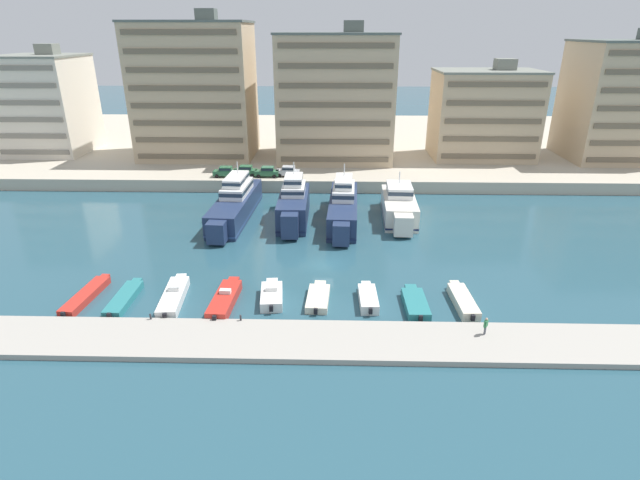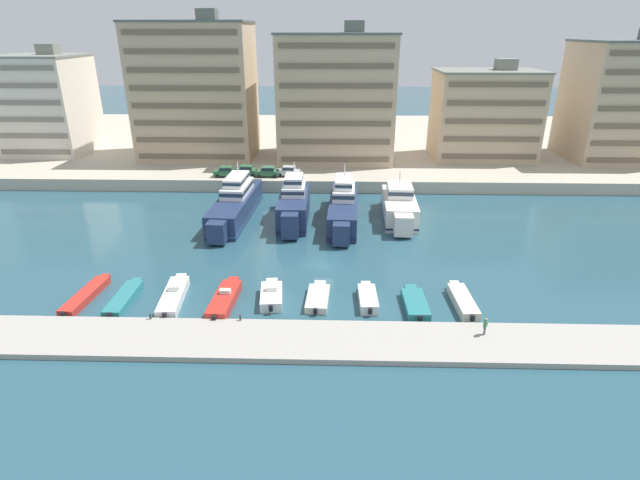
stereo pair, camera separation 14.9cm
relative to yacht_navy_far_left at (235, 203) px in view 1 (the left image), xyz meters
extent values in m
plane|color=#285160|center=(13.30, -15.92, -2.19)|extent=(400.00, 400.00, 0.00)
cube|color=#BCB29E|center=(13.30, 47.12, -1.14)|extent=(180.00, 70.00, 2.10)
cube|color=#A8A399|center=(13.30, -32.14, -1.92)|extent=(120.00, 6.14, 0.53)
cube|color=navy|center=(0.00, 0.06, -0.57)|extent=(5.34, 18.81, 3.23)
cube|color=navy|center=(-0.57, -10.19, -0.49)|extent=(2.48, 2.28, 2.75)
cube|color=#334C7F|center=(0.00, 0.06, -1.62)|extent=(5.39, 19.00, 0.24)
cube|color=white|center=(0.08, 1.46, 1.80)|extent=(3.79, 7.99, 1.51)
cube|color=#233342|center=(0.08, 1.46, 1.95)|extent=(3.83, 8.07, 0.54)
cube|color=white|center=(0.08, 1.46, 3.18)|extent=(2.95, 6.23, 1.24)
cube|color=#233342|center=(0.08, 1.46, 3.30)|extent=(2.99, 6.29, 0.45)
cylinder|color=silver|center=(0.15, 2.63, 4.70)|extent=(0.16, 0.16, 1.80)
cube|color=navy|center=(0.55, 9.80, -1.30)|extent=(3.70, 1.10, 0.20)
cube|color=navy|center=(8.71, -0.99, -0.28)|extent=(4.17, 12.90, 3.82)
cube|color=navy|center=(8.75, -8.35, -0.18)|extent=(2.27, 2.06, 3.25)
cube|color=#192347|center=(8.71, -0.99, -1.52)|extent=(4.21, 13.03, 0.24)
cube|color=white|center=(8.71, -0.02, 2.29)|extent=(3.23, 5.43, 1.31)
cube|color=#233342|center=(8.71, -0.02, 2.42)|extent=(3.27, 5.48, 0.47)
cube|color=white|center=(8.71, -0.02, 3.61)|extent=(2.52, 4.23, 1.32)
cube|color=#233342|center=(8.71, -0.02, 3.74)|extent=(2.55, 4.28, 0.48)
cylinder|color=silver|center=(8.70, 0.79, 5.17)|extent=(0.16, 0.16, 1.80)
cube|color=navy|center=(8.67, 5.90, -1.14)|extent=(3.49, 0.92, 0.20)
cube|color=navy|center=(15.93, -0.83, -0.54)|extent=(4.71, 17.52, 3.30)
cube|color=navy|center=(15.51, -10.40, -0.46)|extent=(2.26, 2.07, 2.80)
cube|color=#192347|center=(15.93, -0.83, -1.61)|extent=(4.76, 17.70, 0.24)
cube|color=white|center=(15.98, 0.47, 1.87)|extent=(3.40, 7.42, 1.51)
cube|color=#233342|center=(15.98, 0.47, 2.02)|extent=(3.44, 7.50, 0.54)
cube|color=white|center=(15.98, 0.47, 3.24)|extent=(2.65, 5.79, 1.25)
cube|color=#233342|center=(15.98, 0.47, 3.37)|extent=(2.69, 5.85, 0.45)
cylinder|color=silver|center=(16.03, 1.56, 4.77)|extent=(0.16, 0.16, 1.80)
cube|color=navy|center=(16.33, 8.29, -1.28)|extent=(3.40, 1.05, 0.20)
cube|color=silver|center=(24.17, 0.46, -0.58)|extent=(5.07, 12.73, 3.21)
cube|color=silver|center=(23.89, -6.85, -0.50)|extent=(2.61, 2.39, 2.73)
cube|color=#192347|center=(24.17, 0.46, -1.63)|extent=(5.12, 12.86, 0.24)
cube|color=white|center=(24.21, 1.40, 1.81)|extent=(3.78, 5.41, 1.59)
cube|color=#233342|center=(24.21, 1.40, 1.97)|extent=(3.83, 5.47, 0.57)
cylinder|color=silver|center=(24.24, 2.19, 3.51)|extent=(0.16, 0.16, 1.80)
cube|color=silver|center=(24.43, 7.19, -1.31)|extent=(3.93, 1.05, 0.20)
cube|color=red|center=(-11.20, -24.83, -1.80)|extent=(2.17, 7.69, 0.77)
cube|color=red|center=(-10.89, -20.73, -1.80)|extent=(0.93, 0.78, 0.66)
cube|color=black|center=(-11.50, -28.79, -1.65)|extent=(0.38, 0.31, 0.60)
cube|color=teal|center=(-6.98, -25.35, -1.79)|extent=(1.80, 6.69, 0.79)
cube|color=teal|center=(-6.96, -21.65, -1.79)|extent=(0.98, 0.80, 0.67)
cube|color=black|center=(-6.99, -28.87, -1.64)|extent=(0.36, 0.28, 0.60)
cube|color=white|center=(-1.93, -25.03, -1.70)|extent=(2.64, 7.64, 0.98)
cube|color=white|center=(-2.29, -20.90, -1.70)|extent=(1.17, 0.99, 0.83)
cube|color=silver|center=(-1.97, -24.47, -0.96)|extent=(1.14, 0.69, 0.50)
cube|color=#283847|center=(-2.00, -24.19, -0.89)|extent=(1.00, 0.17, 0.30)
cube|color=black|center=(-1.58, -28.94, -1.55)|extent=(0.38, 0.31, 0.60)
cube|color=red|center=(3.46, -25.55, -1.67)|extent=(2.41, 7.19, 1.04)
cube|color=red|center=(3.67, -21.60, -1.67)|extent=(1.17, 0.98, 0.88)
cube|color=silver|center=(3.49, -25.02, -0.94)|extent=(1.15, 0.66, 0.42)
cube|color=#283847|center=(3.51, -24.74, -0.87)|extent=(1.03, 0.13, 0.25)
cube|color=black|center=(3.27, -29.27, -1.52)|extent=(0.37, 0.30, 0.60)
cube|color=white|center=(8.18, -24.74, -1.65)|extent=(2.64, 5.00, 1.07)
cube|color=white|center=(7.91, -21.90, -1.65)|extent=(1.29, 1.10, 0.91)
cube|color=silver|center=(8.15, -24.38, -0.90)|extent=(1.26, 0.71, 0.43)
cube|color=#283847|center=(8.12, -24.10, -0.84)|extent=(1.10, 0.18, 0.26)
cube|color=black|center=(8.43, -27.31, -1.50)|extent=(0.39, 0.31, 0.60)
cube|color=beige|center=(12.95, -24.74, -1.81)|extent=(2.46, 5.17, 0.75)
cube|color=beige|center=(13.11, -21.78, -1.81)|extent=(1.26, 1.05, 0.64)
cube|color=black|center=(12.81, -27.45, -1.66)|extent=(0.37, 0.30, 0.60)
cube|color=white|center=(18.08, -24.93, -1.67)|extent=(1.92, 4.86, 1.03)
cube|color=white|center=(18.02, -22.16, -1.67)|extent=(1.01, 0.83, 0.87)
cube|color=black|center=(18.14, -27.52, -1.52)|extent=(0.37, 0.29, 0.60)
cube|color=teal|center=(22.80, -25.71, -1.76)|extent=(2.27, 5.43, 0.86)
cube|color=teal|center=(22.75, -22.57, -1.76)|extent=(1.22, 1.01, 0.73)
cube|color=black|center=(22.84, -28.59, -1.61)|extent=(0.36, 0.29, 0.60)
cube|color=beige|center=(27.67, -25.19, -1.69)|extent=(2.01, 6.30, 1.00)
cube|color=beige|center=(27.54, -21.72, -1.69)|extent=(1.01, 0.84, 0.85)
cube|color=black|center=(27.79, -28.49, -1.54)|extent=(0.37, 0.29, 0.60)
cube|color=#2D6642|center=(-4.37, 14.53, 0.63)|extent=(4.10, 1.70, 0.80)
cube|color=#2D6642|center=(-4.22, 14.53, 1.37)|extent=(2.10, 1.56, 0.68)
cube|color=#1E2833|center=(-4.22, 14.53, 1.37)|extent=(2.06, 1.58, 0.37)
cylinder|color=black|center=(-5.72, 13.68, 0.23)|extent=(0.64, 0.22, 0.64)
cylinder|color=black|center=(-5.72, 15.38, 0.23)|extent=(0.64, 0.22, 0.64)
cylinder|color=black|center=(-3.02, 13.68, 0.23)|extent=(0.64, 0.22, 0.64)
cylinder|color=black|center=(-3.02, 15.38, 0.23)|extent=(0.64, 0.22, 0.64)
cube|color=#2D6642|center=(-1.00, 15.32, 0.63)|extent=(4.15, 1.82, 0.80)
cube|color=#2D6642|center=(-0.85, 15.32, 1.37)|extent=(2.15, 1.62, 0.68)
cube|color=#1E2833|center=(-0.85, 15.32, 1.37)|extent=(2.10, 1.64, 0.37)
cylinder|color=black|center=(-2.38, 14.51, 0.23)|extent=(0.65, 0.24, 0.64)
cylinder|color=black|center=(-2.33, 16.21, 0.23)|extent=(0.65, 0.24, 0.64)
cylinder|color=black|center=(0.32, 14.43, 0.23)|extent=(0.65, 0.24, 0.64)
cylinder|color=black|center=(0.37, 16.13, 0.23)|extent=(0.65, 0.24, 0.64)
cube|color=#2D6642|center=(2.89, 14.66, 0.63)|extent=(4.12, 1.76, 0.80)
cube|color=#2D6642|center=(3.04, 14.66, 1.37)|extent=(2.12, 1.59, 0.68)
cube|color=#1E2833|center=(3.04, 14.66, 1.37)|extent=(2.08, 1.61, 0.37)
cylinder|color=black|center=(1.53, 13.83, 0.23)|extent=(0.64, 0.23, 0.64)
cylinder|color=black|center=(1.56, 15.53, 0.23)|extent=(0.64, 0.23, 0.64)
cylinder|color=black|center=(4.23, 13.79, 0.23)|extent=(0.64, 0.23, 0.64)
cylinder|color=black|center=(4.26, 15.49, 0.23)|extent=(0.64, 0.23, 0.64)
cube|color=#B7BCC1|center=(6.51, 15.11, 0.63)|extent=(4.21, 1.99, 0.80)
cube|color=#B7BCC1|center=(6.66, 15.10, 1.37)|extent=(2.21, 1.71, 0.68)
cube|color=#1E2833|center=(6.66, 15.10, 1.37)|extent=(2.17, 1.72, 0.37)
cylinder|color=black|center=(5.10, 14.36, 0.23)|extent=(0.65, 0.27, 0.64)
cylinder|color=black|center=(5.22, 16.05, 0.23)|extent=(0.65, 0.27, 0.64)
cylinder|color=black|center=(7.79, 14.17, 0.23)|extent=(0.65, 0.27, 0.64)
cylinder|color=black|center=(7.91, 15.86, 0.23)|extent=(0.65, 0.27, 0.64)
cube|color=silver|center=(-44.02, 33.48, 9.29)|extent=(14.80, 15.66, 18.77)
cube|color=gray|center=(-44.02, 25.55, 1.47)|extent=(13.61, 0.24, 0.90)
cube|color=gray|center=(-44.02, 25.55, 4.60)|extent=(13.61, 0.24, 0.90)
cube|color=gray|center=(-44.02, 25.55, 7.73)|extent=(13.61, 0.24, 0.90)
cube|color=gray|center=(-44.02, 25.55, 10.86)|extent=(13.61, 0.24, 0.90)
cube|color=gray|center=(-44.02, 25.55, 13.99)|extent=(13.61, 0.24, 0.90)
cube|color=gray|center=(-44.02, 25.55, 17.11)|extent=(13.61, 0.24, 0.90)
cube|color=gray|center=(-44.02, 33.48, 18.88)|extent=(15.09, 15.97, 0.40)
cube|color=gray|center=(-41.80, 33.48, 20.08)|extent=(3.60, 3.20, 2.00)
cube|color=#C6AD89|center=(-12.53, 30.64, 12.34)|extent=(21.89, 15.44, 24.86)
cube|color=#6D5F4B|center=(-12.53, 22.82, 1.46)|extent=(20.14, 0.24, 0.90)
cube|color=#6D5F4B|center=(-12.53, 22.82, 4.57)|extent=(20.14, 0.24, 0.90)
cube|color=#6D5F4B|center=(-12.53, 22.82, 7.68)|extent=(20.14, 0.24, 0.90)
cube|color=#6D5F4B|center=(-12.53, 22.82, 10.79)|extent=(20.14, 0.24, 0.90)
cube|color=#6D5F4B|center=(-12.53, 22.82, 13.90)|extent=(20.14, 0.24, 0.90)
cube|color=#6D5F4B|center=(-12.53, 22.82, 17.00)|extent=(20.14, 0.24, 0.90)
cube|color=#6D5F4B|center=(-12.53, 22.82, 20.11)|extent=(20.14, 0.24, 0.90)
cube|color=#6D5F4B|center=(-12.53, 22.82, 23.22)|extent=(20.14, 0.24, 0.90)
cube|color=#56605B|center=(-12.53, 30.64, 24.97)|extent=(22.33, 15.75, 0.40)
cube|color=#56605B|center=(-9.24, 30.64, 26.17)|extent=(3.60, 3.20, 2.00)
cube|color=#C6AD89|center=(14.66, 29.38, 11.33)|extent=(21.53, 16.73, 22.84)
cube|color=#6D5F4B|center=(14.66, 20.91, 1.54)|extent=(19.81, 0.24, 0.90)
cube|color=#6D5F4B|center=(14.66, 20.91, 4.80)|extent=(19.81, 0.24, 0.90)
cube|color=#6D5F4B|center=(14.66, 20.91, 8.07)|extent=(19.81, 0.24, 0.90)
cube|color=#6D5F4B|center=(14.66, 20.91, 11.33)|extent=(19.81, 0.24, 0.90)
cube|color=#6D5F4B|center=(14.66, 20.91, 14.59)|extent=(19.81, 0.24, 0.90)
cube|color=#6D5F4B|center=(14.66, 20.91, 17.86)|extent=(19.81, 0.24, 0.90)
cube|color=#6D5F4B|center=(14.66, 20.91, 21.12)|extent=(19.81, 0.24, 0.90)
cube|color=#56605B|center=(14.66, 29.38, 22.95)|extent=(21.96, 17.07, 0.40)
cube|color=#56605B|center=(17.89, 29.38, 24.15)|extent=(3.60, 3.20, 2.00)
cube|color=#C6AD89|center=(43.71, 30.50, 8.05)|extent=(19.21, 12.70, 16.28)
cube|color=#6D5F4B|center=(43.71, 24.05, 1.54)|extent=(17.67, 0.24, 0.90)
cube|color=#6D5F4B|center=(43.71, 24.05, 4.79)|extent=(17.67, 0.24, 0.90)
cube|color=#6D5F4B|center=(43.71, 24.05, 8.05)|extent=(17.67, 0.24, 0.90)
cube|color=#6D5F4B|center=(43.71, 24.05, 11.31)|extent=(17.67, 0.24, 0.90)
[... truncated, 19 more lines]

